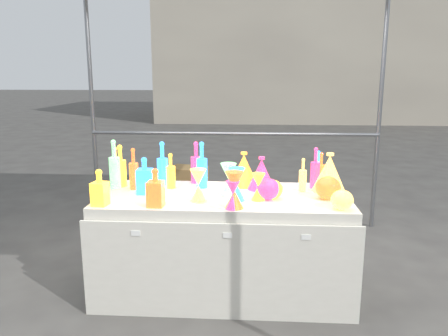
# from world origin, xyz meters

# --- Properties ---
(ground) EXTENTS (80.00, 80.00, 0.00)m
(ground) POSITION_xyz_m (0.00, 0.00, 0.00)
(ground) COLOR #5C5A55
(ground) RESTS_ON ground
(display_table) EXTENTS (1.84, 0.83, 0.75)m
(display_table) POSITION_xyz_m (0.00, -0.01, 0.37)
(display_table) COLOR silver
(display_table) RESTS_ON ground
(background_building) EXTENTS (14.00, 6.00, 6.00)m
(background_building) POSITION_xyz_m (4.00, 14.00, 3.00)
(background_building) COLOR #BDB39E
(background_building) RESTS_ON ground
(cardboard_box_closed) EXTENTS (0.57, 0.49, 0.35)m
(cardboard_box_closed) POSITION_xyz_m (-0.68, 2.75, 0.18)
(cardboard_box_closed) COLOR #997445
(cardboard_box_closed) RESTS_ON ground
(cardboard_box_flat) EXTENTS (0.71, 0.51, 0.06)m
(cardboard_box_flat) POSITION_xyz_m (0.06, 2.61, 0.03)
(cardboard_box_flat) COLOR #997445
(cardboard_box_flat) RESTS_ON ground
(bottle_0) EXTENTS (0.09, 0.09, 0.27)m
(bottle_0) POSITION_xyz_m (-0.42, 0.17, 0.89)
(bottle_0) COLOR red
(bottle_0) RESTS_ON display_table
(bottle_1) EXTENTS (0.09, 0.09, 0.36)m
(bottle_1) POSITION_xyz_m (-0.49, 0.18, 0.93)
(bottle_1) COLOR green
(bottle_1) RESTS_ON display_table
(bottle_2) EXTENTS (0.09, 0.09, 0.32)m
(bottle_2) POSITION_xyz_m (-0.70, 0.12, 0.91)
(bottle_2) COLOR orange
(bottle_2) RESTS_ON display_table
(bottle_3) EXTENTS (0.11, 0.11, 0.34)m
(bottle_3) POSITION_xyz_m (-0.25, 0.35, 0.92)
(bottle_3) COLOR #1B449E
(bottle_3) RESTS_ON display_table
(bottle_4) EXTENTS (0.09, 0.09, 0.32)m
(bottle_4) POSITION_xyz_m (-0.85, 0.16, 0.91)
(bottle_4) COLOR #137769
(bottle_4) RESTS_ON display_table
(bottle_5) EXTENTS (0.10, 0.10, 0.38)m
(bottle_5) POSITION_xyz_m (-0.85, 0.14, 0.94)
(bottle_5) COLOR #D129B7
(bottle_5) RESTS_ON display_table
(bottle_6) EXTENTS (0.11, 0.11, 0.33)m
(bottle_6) POSITION_xyz_m (-0.82, 0.20, 0.91)
(bottle_6) COLOR red
(bottle_6) RESTS_ON display_table
(bottle_7) EXTENTS (0.11, 0.11, 0.36)m
(bottle_7) POSITION_xyz_m (-0.18, 0.20, 0.93)
(bottle_7) COLOR green
(bottle_7) RESTS_ON display_table
(decanter_0) EXTENTS (0.11, 0.11, 0.25)m
(decanter_0) POSITION_xyz_m (-0.81, -0.31, 0.87)
(decanter_0) COLOR red
(decanter_0) RESTS_ON display_table
(decanter_1) EXTENTS (0.11, 0.11, 0.26)m
(decanter_1) POSITION_xyz_m (-0.43, -0.31, 0.88)
(decanter_1) COLOR orange
(decanter_1) RESTS_ON display_table
(decanter_2) EXTENTS (0.12, 0.12, 0.27)m
(decanter_2) POSITION_xyz_m (-0.58, 0.00, 0.89)
(decanter_2) COLOR green
(decanter_2) RESTS_ON display_table
(hourglass_0) EXTENTS (0.16, 0.16, 0.24)m
(hourglass_0) POSITION_xyz_m (0.09, -0.32, 0.87)
(hourglass_0) COLOR orange
(hourglass_0) RESTS_ON display_table
(hourglass_1) EXTENTS (0.11, 0.11, 0.19)m
(hourglass_1) POSITION_xyz_m (0.08, -0.34, 0.84)
(hourglass_1) COLOR #1B449E
(hourglass_1) RESTS_ON display_table
(hourglass_2) EXTENTS (0.12, 0.12, 0.23)m
(hourglass_2) POSITION_xyz_m (-0.17, -0.18, 0.86)
(hourglass_2) COLOR #137769
(hourglass_2) RESTS_ON display_table
(hourglass_3) EXTENTS (0.13, 0.13, 0.24)m
(hourglass_3) POSITION_xyz_m (0.03, -0.01, 0.87)
(hourglass_3) COLOR #D129B7
(hourglass_3) RESTS_ON display_table
(hourglass_4) EXTENTS (0.12, 0.12, 0.19)m
(hourglass_4) POSITION_xyz_m (0.25, -0.12, 0.85)
(hourglass_4) COLOR red
(hourglass_4) RESTS_ON display_table
(hourglass_5) EXTENTS (0.15, 0.15, 0.23)m
(hourglass_5) POSITION_xyz_m (0.10, -0.14, 0.87)
(hourglass_5) COLOR green
(hourglass_5) RESTS_ON display_table
(globe_0) EXTENTS (0.19, 0.19, 0.12)m
(globe_0) POSITION_xyz_m (0.35, -0.08, 0.81)
(globe_0) COLOR red
(globe_0) RESTS_ON display_table
(globe_1) EXTENTS (0.18, 0.18, 0.12)m
(globe_1) POSITION_xyz_m (0.79, -0.30, 0.81)
(globe_1) COLOR #137769
(globe_1) RESTS_ON display_table
(globe_2) EXTENTS (0.20, 0.20, 0.15)m
(globe_2) POSITION_xyz_m (0.74, -0.06, 0.82)
(globe_2) COLOR orange
(globe_2) RESTS_ON display_table
(globe_3) EXTENTS (0.22, 0.22, 0.13)m
(globe_3) POSITION_xyz_m (0.32, -0.10, 0.82)
(globe_3) COLOR #1B449E
(globe_3) RESTS_ON display_table
(lampshade_1) EXTENTS (0.28, 0.28, 0.27)m
(lampshade_1) POSITION_xyz_m (0.14, 0.28, 0.88)
(lampshade_1) COLOR #C8DE2E
(lampshade_1) RESTS_ON display_table
(lampshade_2) EXTENTS (0.28, 0.28, 0.25)m
(lampshade_2) POSITION_xyz_m (0.27, 0.18, 0.88)
(lampshade_2) COLOR #1B449E
(lampshade_2) RESTS_ON display_table
(lampshade_3) EXTENTS (0.28, 0.28, 0.29)m
(lampshade_3) POSITION_xyz_m (0.78, 0.16, 0.90)
(lampshade_3) COLOR #137769
(lampshade_3) RESTS_ON display_table
(bottle_8) EXTENTS (0.07, 0.07, 0.28)m
(bottle_8) POSITION_xyz_m (0.72, 0.34, 0.89)
(bottle_8) COLOR green
(bottle_8) RESTS_ON display_table
(bottle_9) EXTENTS (0.07, 0.07, 0.27)m
(bottle_9) POSITION_xyz_m (0.74, 0.29, 0.89)
(bottle_9) COLOR orange
(bottle_9) RESTS_ON display_table
(bottle_10) EXTENTS (0.08, 0.08, 0.32)m
(bottle_10) POSITION_xyz_m (0.69, 0.24, 0.91)
(bottle_10) COLOR #1B449E
(bottle_10) RESTS_ON display_table
(bottle_11) EXTENTS (0.07, 0.07, 0.25)m
(bottle_11) POSITION_xyz_m (0.58, 0.14, 0.88)
(bottle_11) COLOR #137769
(bottle_11) RESTS_ON display_table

